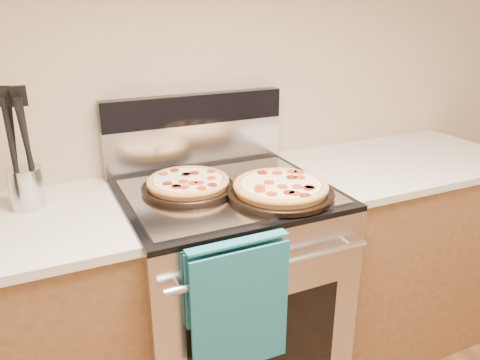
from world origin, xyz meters
name	(u,v)px	position (x,y,z in m)	size (l,w,h in m)	color
wall_back	(189,60)	(0.00, 2.00, 1.35)	(4.00, 4.00, 0.00)	tan
range_body	(226,297)	(0.00, 1.65, 0.45)	(0.76, 0.68, 0.90)	#B7B7BC
oven_window	(265,349)	(0.00, 1.31, 0.45)	(0.56, 0.01, 0.40)	black
cooktop	(225,192)	(0.00, 1.65, 0.91)	(0.76, 0.68, 0.02)	black
backsplash_lower	(196,144)	(0.00, 1.96, 1.01)	(0.76, 0.06, 0.18)	silver
backsplash_upper	(195,109)	(0.00, 1.96, 1.16)	(0.76, 0.06, 0.12)	black
oven_handle	(273,266)	(0.00, 1.27, 0.80)	(0.03, 0.03, 0.70)	silver
dish_towel	(238,303)	(-0.12, 1.27, 0.70)	(0.32, 0.05, 0.42)	navy
foil_sheet	(228,191)	(0.00, 1.62, 0.92)	(0.70, 0.55, 0.01)	gray
cabinet_right	(391,251)	(0.88, 1.68, 0.44)	(1.00, 0.62, 0.88)	brown
countertop_right	(402,162)	(0.88, 1.68, 0.90)	(1.02, 0.64, 0.03)	beige
pepperoni_pizza_back	(188,184)	(-0.13, 1.69, 0.95)	(0.33, 0.33, 0.04)	#A86633
pepperoni_pizza_front	(281,189)	(0.15, 1.50, 0.95)	(0.37, 0.37, 0.05)	#A86633
utensil_crock	(27,188)	(-0.66, 1.80, 0.98)	(0.11, 0.11, 0.14)	silver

